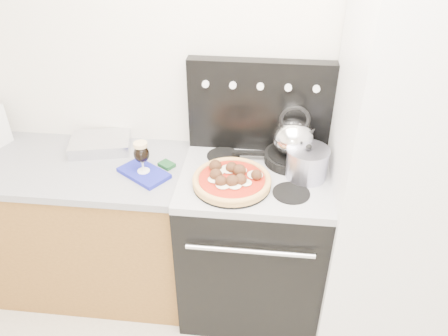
# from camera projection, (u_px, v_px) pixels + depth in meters

# --- Properties ---
(room_shell) EXTENTS (3.52, 3.01, 2.52)m
(room_shell) POSITION_uv_depth(u_px,v_px,m) (219.00, 244.00, 1.32)
(room_shell) COLOR beige
(room_shell) RESTS_ON ground
(base_cabinet) EXTENTS (1.45, 0.60, 0.86)m
(base_cabinet) POSITION_uv_depth(u_px,v_px,m) (68.00, 227.00, 2.62)
(base_cabinet) COLOR brown
(base_cabinet) RESTS_ON ground
(countertop) EXTENTS (1.48, 0.63, 0.04)m
(countertop) POSITION_uv_depth(u_px,v_px,m) (52.00, 165.00, 2.37)
(countertop) COLOR gray
(countertop) RESTS_ON base_cabinet
(stove_body) EXTENTS (0.76, 0.65, 0.88)m
(stove_body) POSITION_uv_depth(u_px,v_px,m) (252.00, 243.00, 2.49)
(stove_body) COLOR black
(stove_body) RESTS_ON ground
(cooktop) EXTENTS (0.76, 0.65, 0.04)m
(cooktop) POSITION_uv_depth(u_px,v_px,m) (255.00, 177.00, 2.24)
(cooktop) COLOR #ADADB2
(cooktop) RESTS_ON stove_body
(backguard) EXTENTS (0.76, 0.08, 0.50)m
(backguard) POSITION_uv_depth(u_px,v_px,m) (260.00, 106.00, 2.32)
(backguard) COLOR black
(backguard) RESTS_ON cooktop
(fridge) EXTENTS (0.64, 0.68, 1.90)m
(fridge) POSITION_uv_depth(u_px,v_px,m) (399.00, 180.00, 2.12)
(fridge) COLOR silver
(fridge) RESTS_ON ground
(foil_sheet) EXTENTS (0.37, 0.31, 0.07)m
(foil_sheet) POSITION_uv_depth(u_px,v_px,m) (101.00, 144.00, 2.45)
(foil_sheet) COLOR white
(foil_sheet) RESTS_ON countertop
(oven_mitt) EXTENTS (0.30, 0.27, 0.02)m
(oven_mitt) POSITION_uv_depth(u_px,v_px,m) (144.00, 173.00, 2.25)
(oven_mitt) COLOR #1A1F9C
(oven_mitt) RESTS_ON countertop
(beer_glass) EXTENTS (0.10, 0.10, 0.17)m
(beer_glass) POSITION_uv_depth(u_px,v_px,m) (142.00, 157.00, 2.19)
(beer_glass) COLOR black
(beer_glass) RESTS_ON oven_mitt
(pizza_pan) EXTENTS (0.49, 0.49, 0.01)m
(pizza_pan) POSITION_uv_depth(u_px,v_px,m) (232.00, 184.00, 2.14)
(pizza_pan) COLOR black
(pizza_pan) RESTS_ON cooktop
(pizza) EXTENTS (0.43, 0.43, 0.05)m
(pizza) POSITION_uv_depth(u_px,v_px,m) (232.00, 179.00, 2.12)
(pizza) COLOR #EE9F53
(pizza) RESTS_ON pizza_pan
(skillet) EXTENTS (0.30, 0.30, 0.05)m
(skillet) POSITION_uv_depth(u_px,v_px,m) (291.00, 158.00, 2.31)
(skillet) COLOR black
(skillet) RESTS_ON cooktop
(tea_kettle) EXTENTS (0.22, 0.22, 0.23)m
(tea_kettle) POSITION_uv_depth(u_px,v_px,m) (293.00, 134.00, 2.23)
(tea_kettle) COLOR silver
(tea_kettle) RESTS_ON skillet
(stock_pot) EXTENTS (0.21, 0.21, 0.15)m
(stock_pot) POSITION_uv_depth(u_px,v_px,m) (307.00, 164.00, 2.17)
(stock_pot) COLOR #B1B0C8
(stock_pot) RESTS_ON cooktop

